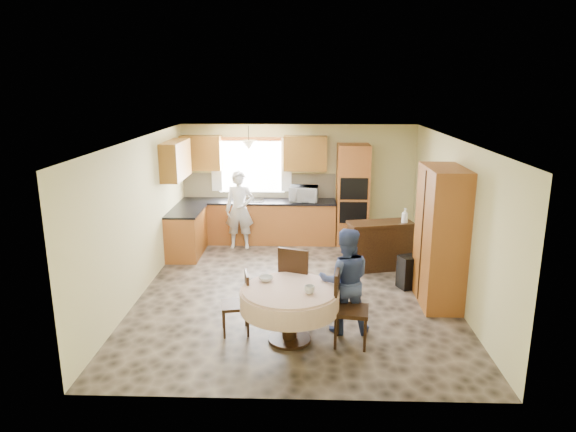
% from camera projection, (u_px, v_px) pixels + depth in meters
% --- Properties ---
extents(floor, '(5.00, 6.00, 0.01)m').
position_uv_depth(floor, '(295.00, 291.00, 8.49)').
color(floor, '#71604F').
rests_on(floor, ground).
extents(ceiling, '(5.00, 6.00, 0.01)m').
position_uv_depth(ceiling, '(296.00, 139.00, 7.86)').
color(ceiling, white).
rests_on(ceiling, wall_back).
extents(wall_back, '(5.00, 0.02, 2.50)m').
position_uv_depth(wall_back, '(298.00, 183.00, 11.08)').
color(wall_back, '#D4CD88').
rests_on(wall_back, floor).
extents(wall_front, '(5.00, 0.02, 2.50)m').
position_uv_depth(wall_front, '(290.00, 293.00, 5.27)').
color(wall_front, '#D4CD88').
rests_on(wall_front, floor).
extents(wall_left, '(0.02, 6.00, 2.50)m').
position_uv_depth(wall_left, '(140.00, 217.00, 8.25)').
color(wall_left, '#D4CD88').
rests_on(wall_left, floor).
extents(wall_right, '(0.02, 6.00, 2.50)m').
position_uv_depth(wall_right, '(454.00, 219.00, 8.10)').
color(wall_right, '#D4CD88').
rests_on(wall_right, floor).
extents(window, '(1.40, 0.03, 1.10)m').
position_uv_depth(window, '(252.00, 167.00, 11.00)').
color(window, white).
rests_on(window, wall_back).
extents(curtain_left, '(0.22, 0.02, 1.15)m').
position_uv_depth(curtain_left, '(216.00, 164.00, 10.96)').
color(curtain_left, white).
rests_on(curtain_left, wall_back).
extents(curtain_right, '(0.22, 0.02, 1.15)m').
position_uv_depth(curtain_right, '(286.00, 165.00, 10.92)').
color(curtain_right, white).
rests_on(curtain_right, wall_back).
extents(base_cab_back, '(3.30, 0.60, 0.88)m').
position_uv_depth(base_cab_back, '(258.00, 222.00, 11.02)').
color(base_cab_back, '#C16A33').
rests_on(base_cab_back, floor).
extents(counter_back, '(3.30, 0.64, 0.04)m').
position_uv_depth(counter_back, '(258.00, 201.00, 10.90)').
color(counter_back, black).
rests_on(counter_back, base_cab_back).
extents(base_cab_left, '(0.60, 1.20, 0.88)m').
position_uv_depth(base_cab_left, '(186.00, 233.00, 10.19)').
color(base_cab_left, '#C16A33').
rests_on(base_cab_left, floor).
extents(counter_left, '(0.64, 1.20, 0.04)m').
position_uv_depth(counter_left, '(185.00, 211.00, 10.07)').
color(counter_left, black).
rests_on(counter_left, base_cab_left).
extents(backsplash, '(3.30, 0.02, 0.55)m').
position_uv_depth(backsplash, '(259.00, 186.00, 11.11)').
color(backsplash, beige).
rests_on(backsplash, wall_back).
extents(wall_cab_left, '(0.85, 0.33, 0.72)m').
position_uv_depth(wall_cab_left, '(201.00, 153.00, 10.82)').
color(wall_cab_left, '#AA6E2A').
rests_on(wall_cab_left, wall_back).
extents(wall_cab_right, '(0.90, 0.33, 0.72)m').
position_uv_depth(wall_cab_right, '(305.00, 153.00, 10.75)').
color(wall_cab_right, '#AA6E2A').
rests_on(wall_cab_right, wall_back).
extents(wall_cab_side, '(0.33, 1.20, 0.72)m').
position_uv_depth(wall_cab_side, '(176.00, 160.00, 9.82)').
color(wall_cab_side, '#AA6E2A').
rests_on(wall_cab_side, wall_left).
extents(oven_tower, '(0.66, 0.62, 2.12)m').
position_uv_depth(oven_tower, '(352.00, 195.00, 10.79)').
color(oven_tower, '#C16A33').
rests_on(oven_tower, floor).
extents(oven_upper, '(0.56, 0.01, 0.45)m').
position_uv_depth(oven_upper, '(354.00, 189.00, 10.44)').
color(oven_upper, black).
rests_on(oven_upper, oven_tower).
extents(oven_lower, '(0.56, 0.01, 0.45)m').
position_uv_depth(oven_lower, '(353.00, 213.00, 10.56)').
color(oven_lower, black).
rests_on(oven_lower, oven_tower).
extents(pendant, '(0.36, 0.36, 0.18)m').
position_uv_depth(pendant, '(249.00, 145.00, 10.41)').
color(pendant, beige).
rests_on(pendant, ceiling).
extents(sideboard, '(1.25, 0.74, 0.84)m').
position_uv_depth(sideboard, '(380.00, 247.00, 9.43)').
color(sideboard, '#37230F').
rests_on(sideboard, floor).
extents(space_heater, '(0.48, 0.41, 0.55)m').
position_uv_depth(space_heater, '(411.00, 272.00, 8.58)').
color(space_heater, black).
rests_on(space_heater, floor).
extents(cupboard, '(0.56, 1.12, 2.14)m').
position_uv_depth(cupboard, '(441.00, 237.00, 7.81)').
color(cupboard, '#C16A33').
rests_on(cupboard, floor).
extents(dining_table, '(1.30, 1.30, 0.74)m').
position_uv_depth(dining_table, '(290.00, 300.00, 6.72)').
color(dining_table, '#37230F').
rests_on(dining_table, floor).
extents(chair_left, '(0.44, 0.44, 0.86)m').
position_uv_depth(chair_left, '(240.00, 300.00, 6.99)').
color(chair_left, '#37230F').
rests_on(chair_left, floor).
extents(chair_back, '(0.60, 0.60, 1.08)m').
position_uv_depth(chair_back, '(296.00, 279.00, 7.41)').
color(chair_back, '#37230F').
rests_on(chair_back, floor).
extents(chair_right, '(0.50, 0.50, 1.01)m').
position_uv_depth(chair_right, '(345.00, 304.00, 6.66)').
color(chair_right, '#37230F').
rests_on(chair_right, floor).
extents(framed_picture, '(0.06, 0.55, 0.46)m').
position_uv_depth(framed_picture, '(444.00, 180.00, 8.52)').
color(framed_picture, gold).
rests_on(framed_picture, wall_right).
extents(microwave, '(0.62, 0.45, 0.33)m').
position_uv_depth(microwave, '(304.00, 194.00, 10.78)').
color(microwave, silver).
rests_on(microwave, counter_back).
extents(person_sink, '(0.60, 0.40, 1.62)m').
position_uv_depth(person_sink, '(240.00, 210.00, 10.55)').
color(person_sink, silver).
rests_on(person_sink, floor).
extents(person_dining, '(0.73, 0.57, 1.48)m').
position_uv_depth(person_dining, '(345.00, 281.00, 6.96)').
color(person_dining, '#39477C').
rests_on(person_dining, floor).
extents(bowl_sideboard, '(0.26, 0.26, 0.05)m').
position_uv_depth(bowl_sideboard, '(365.00, 223.00, 9.33)').
color(bowl_sideboard, '#B2B2B2').
rests_on(bowl_sideboard, sideboard).
extents(bottle_sideboard, '(0.16, 0.16, 0.32)m').
position_uv_depth(bottle_sideboard, '(405.00, 217.00, 9.27)').
color(bottle_sideboard, silver).
rests_on(bottle_sideboard, sideboard).
extents(cup_table, '(0.16, 0.16, 0.11)m').
position_uv_depth(cup_table, '(310.00, 290.00, 6.51)').
color(cup_table, '#B2B2B2').
rests_on(cup_table, dining_table).
extents(bowl_table, '(0.24, 0.24, 0.06)m').
position_uv_depth(bowl_table, '(266.00, 279.00, 6.94)').
color(bowl_table, '#B2B2B2').
rests_on(bowl_table, dining_table).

